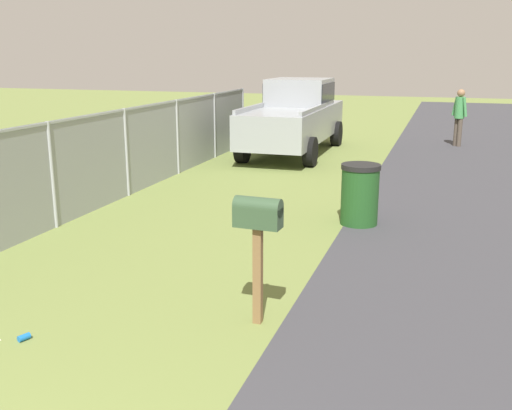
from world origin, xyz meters
TOP-DOWN VIEW (x-y plane):
  - mailbox at (4.83, -0.91)m, footprint 0.23×0.50m
  - pickup_truck at (15.83, 1.47)m, footprint 5.57×2.09m
  - trash_bin at (8.95, -1.39)m, footprint 0.66×0.66m
  - pedestrian at (18.53, -3.03)m, footprint 0.37×0.46m
  - fence_section at (8.39, 3.37)m, footprint 16.67×0.07m
  - litter_can_far_scatter at (3.71, 1.21)m, footprint 0.14×0.10m

SIDE VIEW (x-z plane):
  - litter_can_far_scatter at x=3.71m, z-range 0.00..0.07m
  - trash_bin at x=8.95m, z-range 0.00..1.03m
  - fence_section at x=8.39m, z-range 0.07..1.83m
  - pedestrian at x=18.53m, z-range 0.14..1.89m
  - pickup_truck at x=15.83m, z-range 0.06..2.15m
  - mailbox at x=4.83m, z-range 0.42..1.81m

